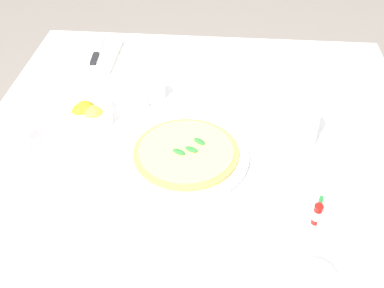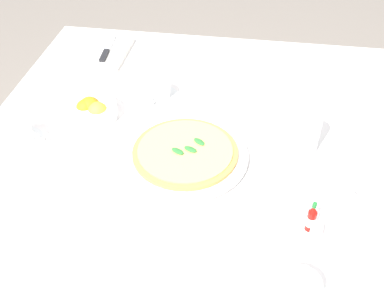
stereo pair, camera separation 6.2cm
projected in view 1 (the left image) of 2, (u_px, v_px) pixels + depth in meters
The scene contains 14 objects.
dining_table at pixel (197, 174), 1.33m from camera, with size 1.21×1.21×0.75m.
pizza_plate at pixel (186, 156), 1.18m from camera, with size 0.32×0.32×0.02m.
pizza at pixel (186, 152), 1.18m from camera, with size 0.27×0.27×0.02m.
coffee_cup_center_back at pixel (313, 286), 0.87m from camera, with size 0.13×0.13×0.06m.
coffee_cup_left_edge at pixel (378, 202), 1.04m from camera, with size 0.13×0.13×0.06m.
coffee_cup_near_left at pixel (15, 142), 1.20m from camera, with size 0.13×0.13×0.06m.
coffee_cup_right_edge at pixel (152, 92), 1.38m from camera, with size 0.13×0.13×0.06m.
water_glass_far_left at pixel (303, 129), 1.20m from camera, with size 0.07×0.07×0.13m.
napkin_folded at pixel (97, 55), 1.58m from camera, with size 0.22×0.13×0.02m.
dinner_knife at pixel (97, 51), 1.57m from camera, with size 0.20×0.03×0.01m.
citrus_bowl at pixel (86, 114), 1.29m from camera, with size 0.15×0.15×0.07m.
hot_sauce_bottle at pixel (318, 212), 1.01m from camera, with size 0.02×0.02×0.08m.
salt_shaker at pixel (311, 205), 1.04m from camera, with size 0.03×0.03×0.06m.
pepper_shaker at pixel (323, 225), 0.99m from camera, with size 0.03×0.03×0.06m.
Camera 1 is at (-0.95, -0.07, 1.55)m, focal length 43.14 mm.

